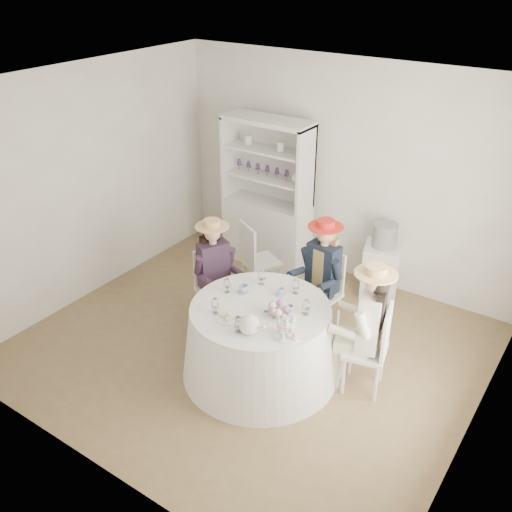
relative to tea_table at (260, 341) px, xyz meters
The scene contains 23 objects.
ground 0.57m from the tea_table, 137.92° to the left, with size 4.50×4.50×0.00m, color brown.
ceiling 2.36m from the tea_table, 137.92° to the left, with size 4.50×4.50×0.00m, color white.
wall_back 2.50m from the tea_table, 97.78° to the left, with size 4.50×4.50×0.00m, color silver.
wall_front 2.00m from the tea_table, 100.28° to the right, with size 4.50×4.50×0.00m, color silver.
wall_left 2.75m from the tea_table, behind, with size 4.50×4.50×0.00m, color silver.
wall_right 2.19m from the tea_table, ahead, with size 4.50×4.50×0.00m, color silver.
tea_table is the anchor object (origin of this frame).
hutch 2.34m from the tea_table, 121.64° to the left, with size 1.32×0.88×1.94m.
side_table 2.07m from the tea_table, 79.58° to the left, with size 0.42×0.42×0.65m, color silver.
hatbox 2.11m from the tea_table, 79.58° to the left, with size 0.28×0.28×0.28m, color black.
guest_left 1.05m from the tea_table, 153.80° to the left, with size 0.53×0.48×1.26m.
guest_mid 1.06m from the tea_table, 83.34° to the left, with size 0.49×0.51×1.31m.
guest_right 1.06m from the tea_table, 21.56° to the left, with size 0.54×0.50×1.34m.
spare_chair 1.43m from the tea_table, 126.12° to the left, with size 0.53×0.53×0.96m.
teacup_a 0.52m from the tea_table, 156.76° to the left, with size 0.10×0.10×0.08m, color white.
teacup_b 0.51m from the tea_table, 82.29° to the left, with size 0.07×0.07×0.07m, color white.
teacup_c 0.50m from the tea_table, 16.84° to the left, with size 0.08×0.08×0.06m, color white.
flower_bowl 0.47m from the tea_table, ahead, with size 0.21×0.21×0.05m, color white.
flower_arrangement 0.51m from the tea_table, ahead, with size 0.17×0.17×0.06m.
table_teapot 0.62m from the tea_table, 69.77° to the right, with size 0.26×0.19×0.20m.
sandwich_plate 0.53m from the tea_table, 113.32° to the right, with size 0.24×0.24×0.05m.
cupcake_stand 0.69m from the tea_table, 29.41° to the right, with size 0.22×0.22×0.21m.
stemware_set 0.46m from the tea_table, 135.00° to the right, with size 0.90×0.91×0.15m.
Camera 1 is at (2.79, -3.99, 3.72)m, focal length 40.00 mm.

